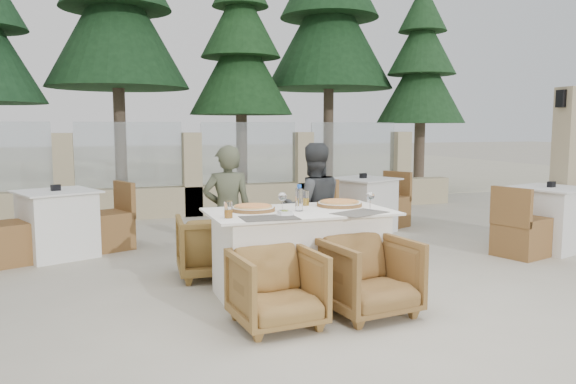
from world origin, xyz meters
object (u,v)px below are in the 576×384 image
object	(u,v)px
wine_glass_centre	(282,200)
wine_glass_corner	(370,200)
beer_glass_left	(228,210)
olive_dish	(285,213)
armchair_near_left	(277,288)
diner_right	(313,209)
armchair_far_left	(212,246)
water_bottle	(299,198)
bg_table_c	(549,219)
armchair_far_right	(308,245)
pizza_right	(339,203)
pizza_left	(253,208)
beer_glass_right	(305,198)
armchair_near_right	(369,276)
dining_table	(299,253)
bg_table_b	(363,205)
bg_table_a	(57,224)
diner_left	(228,213)

from	to	relation	value
wine_glass_centre	wine_glass_corner	distance (m)	0.77
beer_glass_left	olive_dish	xyz separation A→B (m)	(0.48, -0.01, -0.05)
armchair_near_left	diner_right	world-z (taller)	diner_right
armchair_far_left	diner_right	xyz separation A→B (m)	(1.01, -0.22, 0.36)
water_bottle	bg_table_c	xyz separation A→B (m)	(3.56, 0.77, -0.50)
wine_glass_centre	olive_dish	world-z (taller)	wine_glass_centre
wine_glass_centre	armchair_far_right	xyz separation A→B (m)	(0.49, 0.64, -0.56)
olive_dish	diner_right	xyz separation A→B (m)	(0.61, 0.89, -0.12)
pizza_right	water_bottle	distance (m)	0.49
pizza_left	olive_dish	xyz separation A→B (m)	(0.19, -0.31, -0.00)
beer_glass_right	armchair_near_right	size ratio (longest dim) A/B	0.20
dining_table	water_bottle	bearing A→B (deg)	-115.69
beer_glass_left	bg_table_b	size ratio (longest dim) A/B	0.08
dining_table	armchair_near_right	world-z (taller)	dining_table
diner_right	bg_table_a	xyz separation A→B (m)	(-2.51, 1.66, -0.28)
dining_table	armchair_far_right	xyz separation A→B (m)	(0.34, 0.67, -0.09)
olive_dish	diner_left	size ratio (longest dim) A/B	0.08
dining_table	bg_table_b	xyz separation A→B (m)	(1.94, 2.58, 0.00)
olive_dish	beer_glass_left	bearing A→B (deg)	178.30
wine_glass_corner	bg_table_c	xyz separation A→B (m)	(2.96, 0.95, -0.48)
beer_glass_left	pizza_left	bearing A→B (deg)	45.84
dining_table	diner_right	world-z (taller)	diner_right
armchair_far_right	water_bottle	bearing A→B (deg)	50.26
armchair_near_left	diner_left	size ratio (longest dim) A/B	0.49
beer_glass_right	olive_dish	size ratio (longest dim) A/B	1.26
beer_glass_left	water_bottle	bearing A→B (deg)	13.90
pizza_left	armchair_far_right	xyz separation A→B (m)	(0.73, 0.56, -0.50)
armchair_far_right	diner_left	world-z (taller)	diner_left
dining_table	bg_table_c	distance (m)	3.62
armchair_far_left	bg_table_b	xyz separation A→B (m)	(2.54, 1.67, 0.07)
diner_left	bg_table_b	size ratio (longest dim) A/B	0.81
pizza_right	armchair_near_left	bearing A→B (deg)	-137.95
bg_table_c	armchair_far_left	bearing A→B (deg)	161.41
diner_right	armchair_near_right	bearing A→B (deg)	93.03
armchair_far_left	beer_glass_right	bearing A→B (deg)	144.92
armchair_near_right	bg_table_a	xyz separation A→B (m)	(-2.45, 3.00, 0.07)
diner_right	bg_table_c	size ratio (longest dim) A/B	0.82
pizza_left	wine_glass_centre	bearing A→B (deg)	-18.65
beer_glass_right	bg_table_a	size ratio (longest dim) A/B	0.08
pizza_right	diner_right	world-z (taller)	diner_right
armchair_far_right	bg_table_c	xyz separation A→B (m)	(3.20, 0.08, 0.09)
pizza_left	olive_dish	distance (m)	0.36
armchair_far_left	armchair_near_right	bearing A→B (deg)	126.36
water_bottle	diner_right	distance (m)	0.85
diner_left	beer_glass_left	bearing A→B (deg)	85.96
wine_glass_corner	beer_glass_right	size ratio (longest dim) A/B	1.32
beer_glass_right	armchair_near_left	distance (m)	1.23
dining_table	pizza_right	xyz separation A→B (m)	(0.45, 0.13, 0.41)
wine_glass_centre	armchair_near_right	size ratio (longest dim) A/B	0.27
wine_glass_corner	diner_left	bearing A→B (deg)	137.13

